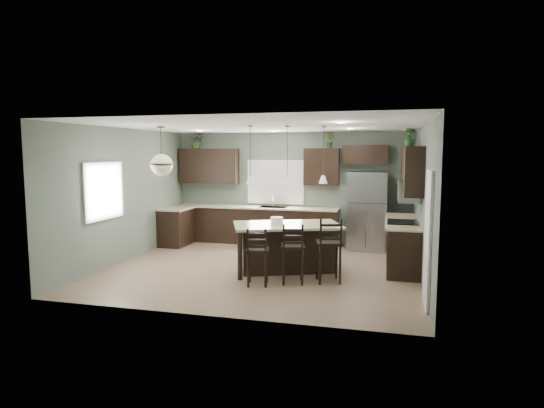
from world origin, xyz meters
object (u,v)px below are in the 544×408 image
at_px(serving_dish, 277,221).
at_px(plant_back_left, 197,141).
at_px(bar_stool_left, 257,256).
at_px(bar_stool_center, 293,253).
at_px(refrigerator, 367,211).
at_px(bar_stool_right, 329,250).
at_px(kitchen_island, 287,248).

bearing_deg(serving_dish, plant_back_left, 136.02).
height_order(bar_stool_left, bar_stool_center, bar_stool_center).
xyz_separation_m(bar_stool_left, plant_back_left, (-2.70, 3.69, 2.09)).
xyz_separation_m(refrigerator, bar_stool_right, (-0.53, -2.99, -0.34)).
height_order(serving_dish, plant_back_left, plant_back_left).
relative_size(serving_dish, bar_stool_center, 0.22).
bearing_deg(bar_stool_center, plant_back_left, 120.63).
bearing_deg(bar_stool_center, kitchen_island, 96.34).
bearing_deg(bar_stool_right, plant_back_left, 123.88).
bearing_deg(kitchen_island, serving_dish, -180.00).
distance_m(kitchen_island, serving_dish, 0.57).
xyz_separation_m(kitchen_island, bar_stool_center, (0.28, -0.78, 0.08)).
bearing_deg(bar_stool_center, bar_stool_right, 7.24).
xyz_separation_m(bar_stool_right, plant_back_left, (-3.86, 3.19, 2.02)).
relative_size(refrigerator, plant_back_left, 4.67).
bearing_deg(bar_stool_left, plant_back_left, 114.20).
distance_m(refrigerator, plant_back_left, 4.70).
relative_size(bar_stool_right, plant_back_left, 2.94).
xyz_separation_m(bar_stool_left, bar_stool_right, (1.16, 0.50, 0.07)).
xyz_separation_m(kitchen_island, plant_back_left, (-2.99, 2.63, 2.14)).
distance_m(serving_dish, bar_stool_center, 0.96).
bearing_deg(bar_stool_right, kitchen_island, 130.84).
distance_m(bar_stool_left, plant_back_left, 5.03).
height_order(bar_stool_center, bar_stool_right, bar_stool_right).
xyz_separation_m(bar_stool_left, bar_stool_center, (0.56, 0.28, 0.03)).
bearing_deg(kitchen_island, bar_stool_left, -126.74).
relative_size(kitchen_island, bar_stool_right, 1.74).
bearing_deg(kitchen_island, bar_stool_right, -54.16).
distance_m(bar_stool_left, bar_stool_center, 0.63).
xyz_separation_m(refrigerator, serving_dish, (-1.59, -2.50, 0.07)).
xyz_separation_m(refrigerator, bar_stool_center, (-1.13, -3.21, -0.39)).
height_order(bar_stool_left, bar_stool_right, bar_stool_right).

